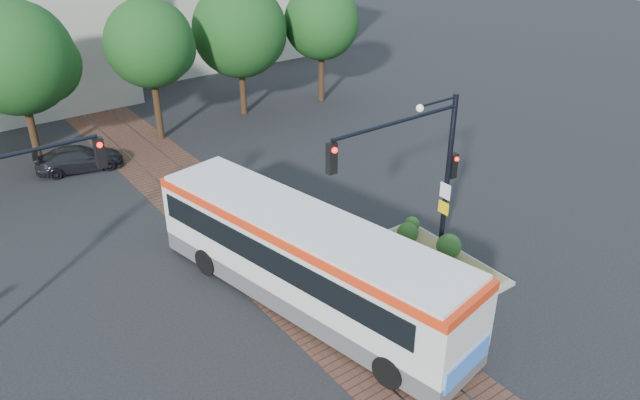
% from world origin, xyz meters
% --- Properties ---
extents(ground, '(120.00, 120.00, 0.00)m').
position_xyz_m(ground, '(0.00, 0.00, 0.00)').
color(ground, black).
rests_on(ground, ground).
extents(trackbed, '(3.60, 40.00, 0.02)m').
position_xyz_m(trackbed, '(0.00, 4.00, 0.01)').
color(trackbed, '#543026').
rests_on(trackbed, ground).
extents(tree_row, '(26.40, 5.60, 7.67)m').
position_xyz_m(tree_row, '(1.21, 16.42, 4.85)').
color(tree_row, '#382314').
rests_on(tree_row, ground).
extents(warehouses, '(40.00, 13.00, 8.00)m').
position_xyz_m(warehouses, '(-0.53, 28.75, 3.81)').
color(warehouses, '#ADA899').
rests_on(warehouses, ground).
extents(city_bus, '(4.75, 12.03, 3.15)m').
position_xyz_m(city_bus, '(-0.41, -0.15, 1.76)').
color(city_bus, '#4A4A4D').
rests_on(city_bus, ground).
extents(traffic_island, '(2.20, 5.20, 1.13)m').
position_xyz_m(traffic_island, '(4.82, -0.90, 0.33)').
color(traffic_island, gray).
rests_on(traffic_island, ground).
extents(signal_pole_main, '(5.49, 0.46, 6.00)m').
position_xyz_m(signal_pole_main, '(3.86, -0.81, 4.16)').
color(signal_pole_main, black).
rests_on(signal_pole_main, ground).
extents(parked_car, '(4.18, 2.37, 1.14)m').
position_xyz_m(parked_car, '(-3.17, 14.55, 0.57)').
color(parked_car, black).
rests_on(parked_car, ground).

